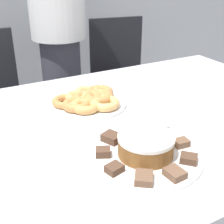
{
  "coord_description": "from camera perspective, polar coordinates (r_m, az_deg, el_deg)",
  "views": [
    {
      "loc": [
        -0.44,
        -0.91,
        1.28
      ],
      "look_at": [
        0.03,
        -0.03,
        0.8
      ],
      "focal_mm": 50.0,
      "sensor_mm": 36.0,
      "label": 1
    }
  ],
  "objects": [
    {
      "name": "table",
      "position": [
        1.18,
        -2.24,
        -5.23
      ],
      "size": [
        1.95,
        1.09,
        0.74
      ],
      "color": "silver",
      "rests_on": "ground_plane"
    },
    {
      "name": "person_standing",
      "position": [
        1.94,
        -9.77,
        14.82
      ],
      "size": [
        0.32,
        0.32,
        1.72
      ],
      "color": "#383842",
      "rests_on": "ground_plane"
    },
    {
      "name": "office_chair_right",
      "position": [
        2.31,
        1.83,
        4.67
      ],
      "size": [
        0.51,
        0.51,
        0.92
      ],
      "rotation": [
        0.0,
        0.0,
        -0.18
      ],
      "color": "black",
      "rests_on": "ground_plane"
    },
    {
      "name": "plate_cake",
      "position": [
        0.97,
        6.09,
        -7.93
      ],
      "size": [
        0.35,
        0.35,
        0.01
      ],
      "color": "white",
      "rests_on": "table"
    },
    {
      "name": "plate_donuts",
      "position": [
        1.31,
        -4.48,
        1.55
      ],
      "size": [
        0.32,
        0.32,
        0.01
      ],
      "color": "white",
      "rests_on": "table"
    },
    {
      "name": "frosted_cake",
      "position": [
        0.95,
        6.2,
        -6.02
      ],
      "size": [
        0.17,
        0.17,
        0.07
      ],
      "color": "brown",
      "rests_on": "plate_cake"
    },
    {
      "name": "lamington_0",
      "position": [
        1.02,
        -0.04,
        -4.69
      ],
      "size": [
        0.07,
        0.07,
        0.03
      ],
      "rotation": [
        0.0,
        0.0,
        2.0
      ],
      "color": "#513828",
      "rests_on": "plate_cake"
    },
    {
      "name": "lamington_1",
      "position": [
        0.95,
        -1.66,
        -7.34
      ],
      "size": [
        0.06,
        0.05,
        0.02
      ],
      "rotation": [
        0.0,
        0.0,
        2.69
      ],
      "color": "#513828",
      "rests_on": "plate_cake"
    },
    {
      "name": "lamington_2",
      "position": [
        0.89,
        0.44,
        -10.3
      ],
      "size": [
        0.05,
        0.05,
        0.02
      ],
      "rotation": [
        0.0,
        0.0,
        3.39
      ],
      "color": "#513828",
      "rests_on": "plate_cake"
    },
    {
      "name": "lamington_3",
      "position": [
        0.86,
        5.84,
        -11.89
      ],
      "size": [
        0.07,
        0.07,
        0.02
      ],
      "rotation": [
        0.0,
        0.0,
        4.09
      ],
      "color": "brown",
      "rests_on": "plate_cake"
    },
    {
      "name": "lamington_4",
      "position": [
        0.89,
        11.4,
        -10.94
      ],
      "size": [
        0.05,
        0.06,
        0.02
      ],
      "rotation": [
        0.0,
        0.0,
        4.79
      ],
      "color": "brown",
      "rests_on": "plate_cake"
    },
    {
      "name": "lamington_5",
      "position": [
        0.95,
        13.85,
        -8.27
      ],
      "size": [
        0.06,
        0.06,
        0.02
      ],
      "rotation": [
        0.0,
        0.0,
        5.49
      ],
      "color": "#513828",
      "rests_on": "plate_cake"
    },
    {
      "name": "lamington_6",
      "position": [
        1.02,
        12.57,
        -5.5
      ],
      "size": [
        0.05,
        0.04,
        0.02
      ],
      "rotation": [
        0.0,
        0.0,
        6.18
      ],
      "color": "brown",
      "rests_on": "plate_cake"
    },
    {
      "name": "lamington_7",
      "position": [
        1.07,
        8.73,
        -3.7
      ],
      "size": [
        0.08,
        0.07,
        0.02
      ],
      "rotation": [
        0.0,
        0.0,
        6.88
      ],
      "color": "brown",
      "rests_on": "plate_cake"
    },
    {
      "name": "lamington_8",
      "position": [
        1.07,
        3.98,
        -3.47
      ],
      "size": [
        0.06,
        0.07,
        0.02
      ],
      "rotation": [
        0.0,
        0.0,
        7.58
      ],
      "color": "brown",
      "rests_on": "plate_cake"
    },
    {
      "name": "donut_0",
      "position": [
        1.3,
        -4.51,
        2.53
      ],
      "size": [
        0.13,
        0.13,
        0.04
      ],
      "color": "#C68447",
      "rests_on": "plate_donuts"
    },
    {
      "name": "donut_1",
      "position": [
        1.33,
        -6.42,
        2.79
      ],
      "size": [
        0.1,
        0.1,
        0.03
      ],
      "color": "#E5AD66",
      "rests_on": "plate_donuts"
    },
    {
      "name": "donut_2",
      "position": [
        1.29,
        -8.35,
        1.96
      ],
      "size": [
        0.12,
        0.12,
        0.03
      ],
      "color": "#C68447",
      "rests_on": "plate_donuts"
    },
    {
      "name": "donut_3",
      "position": [
        1.25,
        -6.55,
        1.36
      ],
      "size": [
        0.11,
        0.11,
        0.03
      ],
      "color": "#C68447",
      "rests_on": "plate_donuts"
    },
    {
      "name": "donut_4",
      "position": [
        1.24,
        -4.68,
        1.18
      ],
      "size": [
        0.12,
        0.12,
        0.03
      ],
      "color": "tan",
      "rests_on": "plate_donuts"
    },
    {
      "name": "donut_5",
      "position": [
        1.26,
        -1.36,
        1.62
      ],
      "size": [
        0.12,
        0.12,
        0.03
      ],
      "color": "#E5AD66",
      "rests_on": "plate_donuts"
    },
    {
      "name": "donut_6",
      "position": [
        1.31,
        -2.54,
        2.74
      ],
      "size": [
        0.13,
        0.13,
        0.04
      ],
      "color": "#C68447",
      "rests_on": "plate_donuts"
    },
    {
      "name": "donut_7",
      "position": [
        1.35,
        -2.23,
        3.6
      ],
      "size": [
        0.12,
        0.12,
        0.04
      ],
      "color": "#C68447",
      "rests_on": "plate_donuts"
    },
    {
      "name": "donut_8",
      "position": [
        1.36,
        -4.6,
        3.58
      ],
      "size": [
        0.11,
        0.11,
        0.04
      ],
      "color": "#E5AD66",
      "rests_on": "plate_donuts"
    },
    {
      "name": "napkin",
      "position": [
        1.62,
        16.65,
        5.34
      ],
      "size": [
        0.11,
        0.09,
        0.01
      ],
      "color": "white",
      "rests_on": "table"
    }
  ]
}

